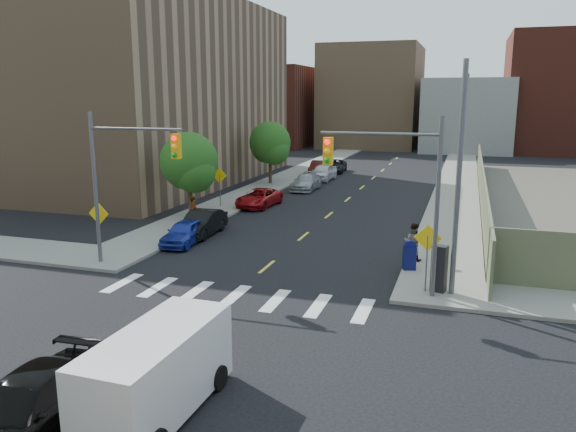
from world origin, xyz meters
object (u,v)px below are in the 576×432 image
Objects in this scene: parked_car_silver at (306,182)px; cargo_van at (161,368)px; parked_car_red at (259,198)px; mailbox at (410,255)px; black_sedan at (25,408)px; parked_car_grey at (334,166)px; parked_car_white at (323,172)px; parked_car_blue at (185,232)px; parked_car_black at (202,223)px; pedestrian_east at (413,242)px; parked_car_maroon at (319,168)px; pedestrian_west at (194,212)px; payphone at (439,269)px.

cargo_van is (5.80, -33.35, 0.46)m from parked_car_silver.
mailbox is (11.71, -12.17, 0.16)m from parked_car_red.
parked_car_grey is at bearing 91.90° from black_sedan.
black_sedan is 3.10m from cargo_van.
parked_car_white is 27.82m from mailbox.
parked_car_black is at bearing 86.90° from parked_car_blue.
mailbox is 0.75× the size of pedestrian_east.
parked_car_grey is (0.96, 28.35, -0.06)m from parked_car_black.
parked_car_red is (0.09, 8.83, -0.07)m from parked_car_black.
parked_car_grey is at bearing 99.08° from cargo_van.
parked_car_white is 41.05m from black_sedan.
black_sedan is at bearing -84.00° from parked_car_silver.
parked_car_black is at bearing -93.93° from parked_car_silver.
parked_car_maroon is 2.43× the size of pedestrian_west.
parked_car_blue is 10.83m from parked_car_red.
payphone reaches higher than parked_car_blue.
parked_car_black is 0.90× the size of cargo_van.
pedestrian_east is at bearing 64.23° from black_sedan.
parked_car_blue is 0.81× the size of parked_car_grey.
pedestrian_east reaches higher than black_sedan.
payphone is at bearing -64.71° from parked_car_white.
payphone reaches higher than parked_car_maroon.
payphone is 1.04× the size of pedestrian_east.
mailbox reaches higher than parked_car_grey.
cargo_van is 15.46m from pedestrian_east.
parked_car_red is at bearing 96.91° from black_sedan.
payphone reaches higher than parked_car_silver.
black_sedan is at bearing -89.15° from parked_car_maroon.
mailbox is 2.90m from payphone.
mailbox is 1.52m from pedestrian_east.
black_sedan is 1.03× the size of cargo_van.
pedestrian_west is at bearing -5.67° from pedestrian_east.
parked_car_maroon is (-1.30, 3.35, -0.06)m from parked_car_white.
pedestrian_west is (-2.46, -21.04, 0.26)m from parked_car_white.
black_sedan is (4.61, -27.32, 0.08)m from parked_car_red.
parked_car_maroon is at bearing -114.30° from parked_car_grey.
parked_car_black is at bearing 114.51° from cargo_van.
parked_car_silver is at bearing 102.38° from mailbox.
parked_car_white is 3.36× the size of mailbox.
black_sedan is (4.70, -18.48, 0.01)m from parked_car_black.
cargo_van is 19.76m from pedestrian_west.
black_sedan is 2.80× the size of pedestrian_west.
mailbox is (11.80, -1.34, 0.15)m from parked_car_blue.
black_sedan reaches higher than parked_car_blue.
parked_car_black is 0.87× the size of black_sedan.
parked_car_maroon is at bearing 126.92° from payphone.
pedestrian_west is at bearing 167.49° from payphone.
pedestrian_east is (-1.39, 4.03, -0.04)m from payphone.
parked_car_blue is 24.46m from parked_car_white.
cargo_van is at bearing 80.58° from pedestrian_east.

